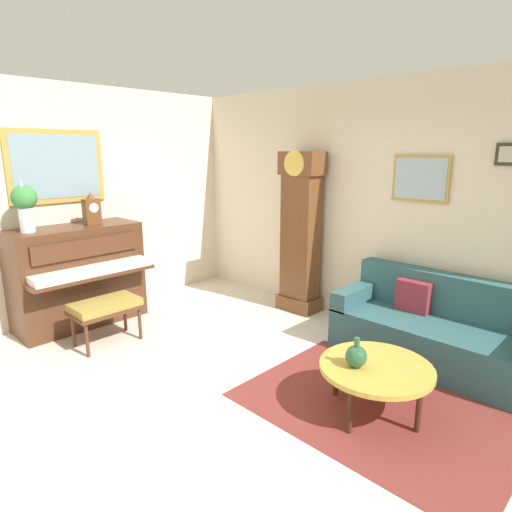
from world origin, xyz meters
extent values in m
cube|color=beige|center=(0.00, 0.00, -0.05)|extent=(6.40, 6.00, 0.10)
cube|color=beige|center=(-2.60, 0.00, 1.40)|extent=(0.10, 4.90, 2.80)
cube|color=#B28E3D|center=(-2.54, -0.05, 1.85)|extent=(0.03, 1.10, 0.84)
cube|color=#7A93A3|center=(-2.52, -0.05, 1.85)|extent=(0.01, 0.98, 0.72)
cube|color=beige|center=(0.00, 2.40, 1.40)|extent=(5.30, 0.10, 2.80)
cube|color=#B28E3D|center=(0.75, 2.33, 1.75)|extent=(0.60, 0.03, 0.48)
cube|color=#9EB2C1|center=(0.75, 2.32, 1.75)|extent=(0.54, 0.01, 0.42)
cube|color=#33281E|center=(1.55, 2.33, 2.00)|extent=(0.24, 0.03, 0.20)
cube|color=#BCB299|center=(1.55, 2.32, 2.00)|extent=(0.18, 0.01, 0.14)
cube|color=maroon|center=(1.22, 0.81, 0.00)|extent=(2.10, 1.50, 0.01)
cube|color=#4C2B19|center=(-2.25, -0.05, 0.59)|extent=(0.60, 1.44, 1.18)
cube|color=#4C2B19|center=(-1.82, -0.05, 0.68)|extent=(0.28, 1.38, 0.04)
cube|color=white|center=(-1.82, -0.05, 0.74)|extent=(0.26, 1.32, 0.08)
cube|color=#4C2B19|center=(-1.93, -0.05, 0.98)|extent=(0.03, 1.20, 0.20)
cube|color=#4C2B19|center=(-1.49, -0.11, 0.38)|extent=(0.42, 0.70, 0.04)
cube|color=olive|center=(-1.49, -0.11, 0.44)|extent=(0.40, 0.68, 0.08)
cylinder|color=#4C2B19|center=(-1.33, -0.41, 0.18)|extent=(0.04, 0.04, 0.36)
cylinder|color=#4C2B19|center=(-1.33, 0.19, 0.18)|extent=(0.04, 0.04, 0.36)
cylinder|color=#4C2B19|center=(-1.65, -0.41, 0.18)|extent=(0.04, 0.04, 0.36)
cylinder|color=#4C2B19|center=(-1.65, 0.19, 0.18)|extent=(0.04, 0.04, 0.36)
cube|color=brown|center=(-0.64, 2.13, 0.09)|extent=(0.52, 0.34, 0.18)
cube|color=brown|center=(-0.64, 2.13, 0.89)|extent=(0.44, 0.28, 1.78)
cube|color=brown|center=(-0.64, 2.13, 1.88)|extent=(0.52, 0.32, 0.28)
cylinder|color=gold|center=(-0.64, 1.98, 1.88)|extent=(0.30, 0.02, 0.30)
cylinder|color=gold|center=(-0.64, 2.08, 0.95)|extent=(0.03, 0.03, 0.70)
cube|color=#2D565B|center=(1.21, 1.89, 0.21)|extent=(1.90, 0.80, 0.42)
cube|color=#2D565B|center=(1.21, 2.19, 0.62)|extent=(1.90, 0.20, 0.44)
cube|color=#2D565B|center=(0.35, 1.89, 0.50)|extent=(0.18, 0.80, 0.20)
cube|color=maroon|center=(0.91, 2.03, 0.58)|extent=(0.34, 0.12, 0.32)
cylinder|color=gold|center=(1.22, 0.74, 0.39)|extent=(0.88, 0.88, 0.04)
torus|color=#3D2316|center=(1.22, 0.74, 0.39)|extent=(0.88, 0.88, 0.04)
cylinder|color=#3D2316|center=(1.22, 1.10, 0.18)|extent=(0.04, 0.04, 0.37)
cylinder|color=#3D2316|center=(1.58, 0.74, 0.18)|extent=(0.04, 0.04, 0.37)
cylinder|color=#3D2316|center=(1.22, 0.38, 0.18)|extent=(0.04, 0.04, 0.37)
cylinder|color=#3D2316|center=(0.86, 0.74, 0.18)|extent=(0.04, 0.04, 0.37)
cube|color=brown|center=(-2.23, 0.18, 1.33)|extent=(0.12, 0.18, 0.30)
cylinder|color=white|center=(-2.17, 0.18, 1.38)|extent=(0.01, 0.11, 0.11)
cone|color=brown|center=(-2.23, 0.18, 1.52)|extent=(0.10, 0.10, 0.08)
cylinder|color=silver|center=(-2.23, -0.54, 1.31)|extent=(0.15, 0.15, 0.26)
sphere|color=#387F3D|center=(-2.23, -0.54, 1.55)|extent=(0.26, 0.26, 0.26)
cone|color=#D199B7|center=(-2.20, -0.56, 1.68)|extent=(0.06, 0.06, 0.16)
cylinder|color=#234C33|center=(1.12, 0.62, 0.41)|extent=(0.09, 0.09, 0.01)
sphere|color=#285638|center=(1.12, 0.62, 0.49)|extent=(0.17, 0.17, 0.17)
cylinder|color=#285638|center=(1.12, 0.62, 0.61)|extent=(0.04, 0.04, 0.08)
camera|label=1|loc=(2.68, -2.11, 2.04)|focal=30.34mm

